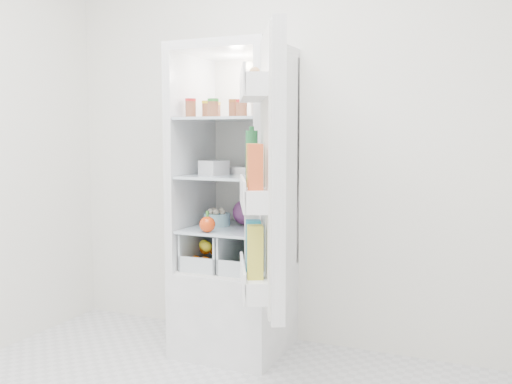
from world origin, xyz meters
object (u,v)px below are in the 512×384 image
at_px(refrigerator, 238,239).
at_px(red_cabbage, 245,212).
at_px(mushroom_bowl, 217,219).
at_px(fridge_door, 266,177).

relative_size(refrigerator, red_cabbage, 11.76).
distance_m(refrigerator, mushroom_bowl, 0.17).
bearing_deg(red_cabbage, refrigerator, -117.23).
relative_size(mushroom_bowl, fridge_door, 0.12).
bearing_deg(refrigerator, mushroom_bowl, -159.84).
bearing_deg(fridge_door, refrigerator, 8.99).
relative_size(refrigerator, mushroom_bowl, 11.41).
xyz_separation_m(refrigerator, mushroom_bowl, (-0.12, -0.04, 0.12)).
distance_m(red_cabbage, fridge_door, 0.82).
distance_m(mushroom_bowl, fridge_door, 0.85).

